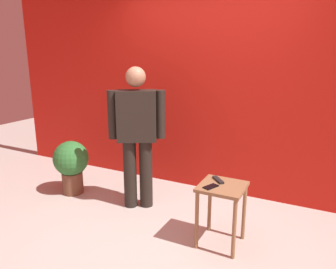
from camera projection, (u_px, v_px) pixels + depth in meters
The scene contains 7 objects.
ground_plane at pixel (159, 241), 3.08m from camera, with size 12.00×12.00×0.00m, color #B7B2A8.
back_wall_red at pixel (213, 89), 4.00m from camera, with size 6.39×0.12×2.64m, color red.
standing_person at pixel (137, 131), 3.59m from camera, with size 0.61×0.40×1.62m.
side_table at pixel (222, 198), 2.94m from camera, with size 0.41×0.41×0.59m.
cell_phone at pixel (211, 187), 2.86m from camera, with size 0.07×0.14×0.01m, color black.
tv_remote at pixel (218, 180), 3.00m from camera, with size 0.04×0.17×0.02m, color black.
potted_plant at pixel (71, 163), 4.05m from camera, with size 0.44×0.44×0.69m.
Camera 1 is at (1.31, -2.39, 1.76)m, focal length 34.29 mm.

